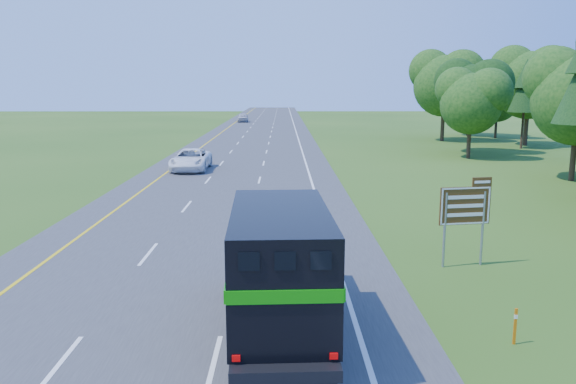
% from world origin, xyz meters
% --- Properties ---
extents(road, '(15.00, 260.00, 0.04)m').
position_xyz_m(road, '(0.00, 50.00, 0.02)').
color(road, '#38383A').
rests_on(road, ground).
extents(lane_markings, '(11.15, 260.00, 0.01)m').
position_xyz_m(lane_markings, '(0.00, 50.00, 0.04)').
color(lane_markings, yellow).
rests_on(lane_markings, road).
extents(horse_truck, '(2.72, 7.89, 3.45)m').
position_xyz_m(horse_truck, '(3.39, 3.95, 1.89)').
color(horse_truck, black).
rests_on(horse_truck, road).
extents(white_suv, '(2.79, 6.01, 1.67)m').
position_xyz_m(white_suv, '(-3.83, 34.11, 0.87)').
color(white_suv, white).
rests_on(white_suv, road).
extents(far_car, '(2.24, 5.08, 1.70)m').
position_xyz_m(far_car, '(-4.15, 98.33, 0.89)').
color(far_car, '#AFAFB6').
rests_on(far_car, road).
extents(exit_sign, '(1.94, 0.37, 3.31)m').
position_xyz_m(exit_sign, '(10.14, 9.50, 2.15)').
color(exit_sign, gray).
rests_on(exit_sign, ground).
extents(delineator, '(0.08, 0.04, 0.97)m').
position_xyz_m(delineator, '(9.42, 3.05, 0.52)').
color(delineator, orange).
rests_on(delineator, ground).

